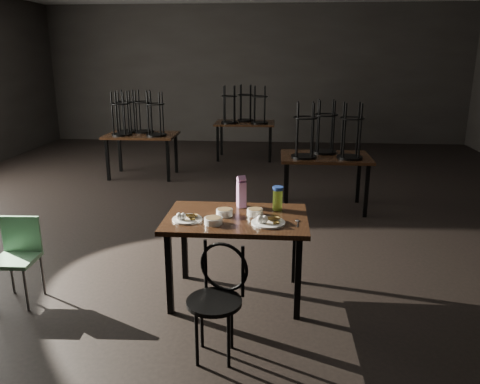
# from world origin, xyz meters

# --- Properties ---
(room) EXTENTS (12.00, 12.04, 3.22)m
(room) POSITION_xyz_m (-0.06, 0.01, 2.33)
(room) COLOR black
(room) RESTS_ON ground
(main_table) EXTENTS (1.20, 0.80, 0.75)m
(main_table) POSITION_xyz_m (0.19, -1.71, 0.67)
(main_table) COLOR black
(main_table) RESTS_ON ground
(plate_left) EXTENTS (0.25, 0.25, 0.08)m
(plate_left) POSITION_xyz_m (-0.21, -1.83, 0.77)
(plate_left) COLOR white
(plate_left) RESTS_ON main_table
(plate_right) EXTENTS (0.28, 0.28, 0.09)m
(plate_right) POSITION_xyz_m (0.47, -1.86, 0.77)
(plate_right) COLOR white
(plate_right) RESTS_ON main_table
(bowl_near) EXTENTS (0.14, 0.14, 0.06)m
(bowl_near) POSITION_xyz_m (0.09, -1.69, 0.78)
(bowl_near) COLOR white
(bowl_near) RESTS_ON main_table
(bowl_far) EXTENTS (0.14, 0.14, 0.05)m
(bowl_far) POSITION_xyz_m (0.35, -1.66, 0.78)
(bowl_far) COLOR white
(bowl_far) RESTS_ON main_table
(bowl_big) EXTENTS (0.15, 0.15, 0.05)m
(bowl_big) POSITION_xyz_m (0.03, -1.90, 0.78)
(bowl_big) COLOR white
(bowl_big) RESTS_ON main_table
(juice_carton) EXTENTS (0.09, 0.09, 0.29)m
(juice_carton) POSITION_xyz_m (0.22, -1.44, 0.88)
(juice_carton) COLOR #931A7B
(juice_carton) RESTS_ON main_table
(water_bottle) EXTENTS (0.12, 0.12, 0.21)m
(water_bottle) POSITION_xyz_m (0.54, -1.50, 0.86)
(water_bottle) COLOR #B0E142
(water_bottle) RESTS_ON main_table
(spoon) EXTENTS (0.04, 0.18, 0.01)m
(spoon) POSITION_xyz_m (0.70, -1.79, 0.75)
(spoon) COLOR silver
(spoon) RESTS_ON main_table
(bentwood_chair) EXTENTS (0.42, 0.42, 0.81)m
(bentwood_chair) POSITION_xyz_m (0.14, -2.53, 0.48)
(bentwood_chair) COLOR black
(bentwood_chair) RESTS_ON ground
(school_chair) EXTENTS (0.35, 0.35, 0.73)m
(school_chair) POSITION_xyz_m (-1.67, -1.89, 0.44)
(school_chair) COLOR #6FAC7E
(school_chair) RESTS_ON ground
(bg_table_left) EXTENTS (1.20, 0.80, 1.48)m
(bg_table_left) POSITION_xyz_m (-1.84, 2.43, 0.80)
(bg_table_left) COLOR black
(bg_table_left) RESTS_ON ground
(bg_table_right) EXTENTS (1.20, 0.80, 1.48)m
(bg_table_right) POSITION_xyz_m (1.19, 0.85, 0.78)
(bg_table_right) COLOR black
(bg_table_right) RESTS_ON ground
(bg_table_far) EXTENTS (1.20, 0.80, 1.48)m
(bg_table_far) POSITION_xyz_m (-0.13, 4.03, 0.78)
(bg_table_far) COLOR black
(bg_table_far) RESTS_ON ground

